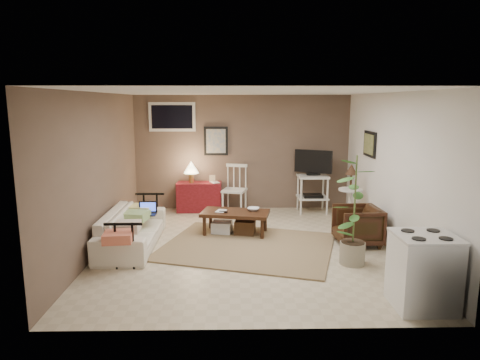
{
  "coord_description": "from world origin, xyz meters",
  "views": [
    {
      "loc": [
        -0.22,
        -6.46,
        2.26
      ],
      "look_at": [
        -0.09,
        0.35,
        1.01
      ],
      "focal_mm": 32.0,
      "sensor_mm": 36.0,
      "label": 1
    }
  ],
  "objects_px": {
    "potted_plant": "(355,206)",
    "sofa": "(132,223)",
    "red_console": "(199,194)",
    "tv_stand": "(313,180)",
    "armchair": "(357,224)",
    "side_table": "(351,188)",
    "spindle_chair": "(234,190)",
    "stove": "(423,271)",
    "coffee_table": "(235,221)"
  },
  "relations": [
    {
      "from": "spindle_chair",
      "to": "armchair",
      "type": "height_order",
      "value": "spindle_chair"
    },
    {
      "from": "potted_plant",
      "to": "stove",
      "type": "xyz_separation_m",
      "value": [
        0.41,
        -1.3,
        -0.42
      ]
    },
    {
      "from": "sofa",
      "to": "armchair",
      "type": "xyz_separation_m",
      "value": [
        3.58,
        0.01,
        -0.04
      ]
    },
    {
      "from": "sofa",
      "to": "armchair",
      "type": "height_order",
      "value": "sofa"
    },
    {
      "from": "armchair",
      "to": "stove",
      "type": "height_order",
      "value": "stove"
    },
    {
      "from": "sofa",
      "to": "potted_plant",
      "type": "relative_size",
      "value": 1.24
    },
    {
      "from": "coffee_table",
      "to": "spindle_chair",
      "type": "bearing_deg",
      "value": 89.85
    },
    {
      "from": "sofa",
      "to": "potted_plant",
      "type": "bearing_deg",
      "value": -104.03
    },
    {
      "from": "spindle_chair",
      "to": "stove",
      "type": "relative_size",
      "value": 1.17
    },
    {
      "from": "red_console",
      "to": "potted_plant",
      "type": "xyz_separation_m",
      "value": [
        2.39,
        -3.01,
        0.47
      ]
    },
    {
      "from": "spindle_chair",
      "to": "sofa",
      "type": "bearing_deg",
      "value": -128.36
    },
    {
      "from": "side_table",
      "to": "potted_plant",
      "type": "bearing_deg",
      "value": -103.97
    },
    {
      "from": "potted_plant",
      "to": "sofa",
      "type": "bearing_deg",
      "value": 165.97
    },
    {
      "from": "tv_stand",
      "to": "armchair",
      "type": "bearing_deg",
      "value": -80.48
    },
    {
      "from": "spindle_chair",
      "to": "stove",
      "type": "bearing_deg",
      "value": -63.85
    },
    {
      "from": "potted_plant",
      "to": "stove",
      "type": "relative_size",
      "value": 1.86
    },
    {
      "from": "tv_stand",
      "to": "side_table",
      "type": "relative_size",
      "value": 1.12
    },
    {
      "from": "coffee_table",
      "to": "side_table",
      "type": "distance_m",
      "value": 2.22
    },
    {
      "from": "sofa",
      "to": "side_table",
      "type": "distance_m",
      "value": 3.9
    },
    {
      "from": "coffee_table",
      "to": "red_console",
      "type": "distance_m",
      "value": 1.79
    },
    {
      "from": "spindle_chair",
      "to": "side_table",
      "type": "xyz_separation_m",
      "value": [
        2.11,
        -1.01,
        0.25
      ]
    },
    {
      "from": "armchair",
      "to": "red_console",
      "type": "bearing_deg",
      "value": -131.89
    },
    {
      "from": "side_table",
      "to": "tv_stand",
      "type": "bearing_deg",
      "value": 116.7
    },
    {
      "from": "side_table",
      "to": "sofa",
      "type": "bearing_deg",
      "value": -164.22
    },
    {
      "from": "potted_plant",
      "to": "stove",
      "type": "height_order",
      "value": "potted_plant"
    },
    {
      "from": "spindle_chair",
      "to": "tv_stand",
      "type": "bearing_deg",
      "value": -0.27
    },
    {
      "from": "armchair",
      "to": "stove",
      "type": "bearing_deg",
      "value": -0.23
    },
    {
      "from": "tv_stand",
      "to": "sofa",
      "type": "bearing_deg",
      "value": -147.61
    },
    {
      "from": "coffee_table",
      "to": "potted_plant",
      "type": "distance_m",
      "value": 2.24
    },
    {
      "from": "armchair",
      "to": "stove",
      "type": "relative_size",
      "value": 0.81
    },
    {
      "from": "red_console",
      "to": "armchair",
      "type": "height_order",
      "value": "red_console"
    },
    {
      "from": "red_console",
      "to": "spindle_chair",
      "type": "relative_size",
      "value": 1.07
    },
    {
      "from": "spindle_chair",
      "to": "tv_stand",
      "type": "xyz_separation_m",
      "value": [
        1.61,
        -0.01,
        0.22
      ]
    },
    {
      "from": "armchair",
      "to": "potted_plant",
      "type": "height_order",
      "value": "potted_plant"
    },
    {
      "from": "side_table",
      "to": "stove",
      "type": "bearing_deg",
      "value": -91.01
    },
    {
      "from": "sofa",
      "to": "armchair",
      "type": "bearing_deg",
      "value": -89.79
    },
    {
      "from": "spindle_chair",
      "to": "side_table",
      "type": "height_order",
      "value": "side_table"
    },
    {
      "from": "coffee_table",
      "to": "sofa",
      "type": "relative_size",
      "value": 0.63
    },
    {
      "from": "sofa",
      "to": "spindle_chair",
      "type": "bearing_deg",
      "value": -38.36
    },
    {
      "from": "coffee_table",
      "to": "side_table",
      "type": "relative_size",
      "value": 1.06
    },
    {
      "from": "tv_stand",
      "to": "armchair",
      "type": "relative_size",
      "value": 1.89
    },
    {
      "from": "red_console",
      "to": "side_table",
      "type": "distance_m",
      "value": 3.1
    },
    {
      "from": "tv_stand",
      "to": "potted_plant",
      "type": "xyz_separation_m",
      "value": [
        0.04,
        -2.87,
        0.15
      ]
    },
    {
      "from": "sofa",
      "to": "side_table",
      "type": "xyz_separation_m",
      "value": [
        3.74,
        1.06,
        0.33
      ]
    },
    {
      "from": "tv_stand",
      "to": "armchair",
      "type": "height_order",
      "value": "tv_stand"
    },
    {
      "from": "tv_stand",
      "to": "red_console",
      "type": "bearing_deg",
      "value": 176.7
    },
    {
      "from": "red_console",
      "to": "stove",
      "type": "height_order",
      "value": "red_console"
    },
    {
      "from": "spindle_chair",
      "to": "armchair",
      "type": "bearing_deg",
      "value": -46.42
    },
    {
      "from": "side_table",
      "to": "armchair",
      "type": "distance_m",
      "value": 1.12
    },
    {
      "from": "coffee_table",
      "to": "spindle_chair",
      "type": "relative_size",
      "value": 1.24
    }
  ]
}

